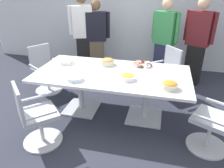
# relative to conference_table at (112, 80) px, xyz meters

# --- Properties ---
(ground_plane) EXTENTS (10.00, 10.00, 0.01)m
(ground_plane) POSITION_rel_conference_table_xyz_m (0.00, 0.00, -0.63)
(ground_plane) COLOR #2D303D
(back_wall) EXTENTS (8.00, 0.10, 2.80)m
(back_wall) POSITION_rel_conference_table_xyz_m (0.00, 2.40, 0.77)
(back_wall) COLOR silver
(back_wall) RESTS_ON ground
(conference_table) EXTENTS (2.40, 1.20, 0.75)m
(conference_table) POSITION_rel_conference_table_xyz_m (0.00, 0.00, 0.00)
(conference_table) COLOR silver
(conference_table) RESTS_ON ground
(office_chair_0) EXTENTS (0.76, 0.76, 0.91)m
(office_chair_0) POSITION_rel_conference_table_xyz_m (-0.82, -0.96, -0.22)
(office_chair_0) COLOR silver
(office_chair_0) RESTS_ON ground
(office_chair_1) EXTENTS (0.72, 0.72, 0.91)m
(office_chair_1) POSITION_rel_conference_table_xyz_m (1.50, -0.52, -0.22)
(office_chair_1) COLOR silver
(office_chair_1) RESTS_ON ground
(office_chair_2) EXTENTS (0.76, 0.76, 0.91)m
(office_chair_2) POSITION_rel_conference_table_xyz_m (0.82, 0.96, -0.22)
(office_chair_2) COLOR silver
(office_chair_2) RESTS_ON ground
(office_chair_3) EXTENTS (0.75, 0.75, 0.91)m
(office_chair_3) POSITION_rel_conference_table_xyz_m (-1.50, 0.53, -0.22)
(office_chair_3) COLOR silver
(office_chair_3) RESTS_ON ground
(person_standing_0) EXTENTS (0.60, 0.36, 1.82)m
(person_standing_0) POSITION_rel_conference_table_xyz_m (-1.06, 1.57, 0.33)
(person_standing_0) COLOR black
(person_standing_0) RESTS_ON ground
(person_standing_1) EXTENTS (0.61, 0.31, 1.67)m
(person_standing_1) POSITION_rel_conference_table_xyz_m (-0.76, 1.64, 0.24)
(person_standing_1) COLOR brown
(person_standing_1) RESTS_ON ground
(person_standing_2) EXTENTS (0.57, 0.41, 1.74)m
(person_standing_2) POSITION_rel_conference_table_xyz_m (0.74, 1.59, 0.28)
(person_standing_2) COLOR #232842
(person_standing_2) RESTS_ON ground
(person_standing_3) EXTENTS (0.59, 0.39, 1.77)m
(person_standing_3) POSITION_rel_conference_table_xyz_m (1.40, 1.57, 0.30)
(person_standing_3) COLOR black
(person_standing_3) RESTS_ON ground
(snack_bowl_chips_yellow) EXTENTS (0.22, 0.22, 0.10)m
(snack_bowl_chips_yellow) POSITION_rel_conference_table_xyz_m (0.28, -0.20, 0.17)
(snack_bowl_chips_yellow) COLOR white
(snack_bowl_chips_yellow) RESTS_ON conference_table
(snack_bowl_chips_orange) EXTENTS (0.23, 0.23, 0.11)m
(snack_bowl_chips_orange) POSITION_rel_conference_table_xyz_m (0.87, -0.34, 0.18)
(snack_bowl_chips_orange) COLOR beige
(snack_bowl_chips_orange) RESTS_ON conference_table
(snack_bowl_cookies) EXTENTS (0.24, 0.24, 0.12)m
(snack_bowl_cookies) POSITION_rel_conference_table_xyz_m (-0.15, 0.31, 0.18)
(snack_bowl_cookies) COLOR beige
(snack_bowl_cookies) RESTS_ON conference_table
(donut_platter) EXTENTS (0.33, 0.33, 0.04)m
(donut_platter) POSITION_rel_conference_table_xyz_m (0.43, 0.42, 0.15)
(donut_platter) COLOR white
(donut_platter) RESTS_ON conference_table
(plate_stack) EXTENTS (0.24, 0.24, 0.05)m
(plate_stack) POSITION_rel_conference_table_xyz_m (-0.45, -0.40, 0.15)
(plate_stack) COLOR white
(plate_stack) RESTS_ON conference_table
(napkin_pile) EXTENTS (0.17, 0.17, 0.07)m
(napkin_pile) POSITION_rel_conference_table_xyz_m (-0.84, 0.19, 0.16)
(napkin_pile) COLOR white
(napkin_pile) RESTS_ON conference_table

